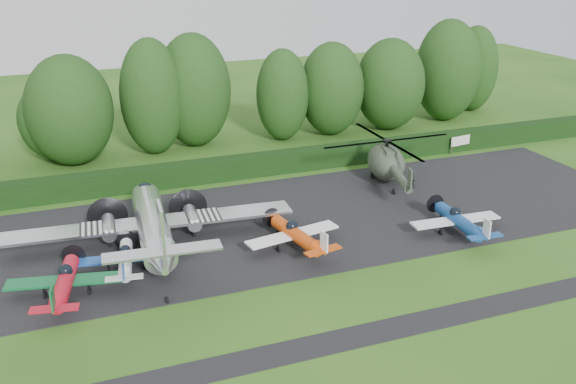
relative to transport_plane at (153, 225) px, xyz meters
name	(u,v)px	position (x,y,z in m)	size (l,w,h in m)	color
ground	(271,295)	(5.63, -8.90, -1.85)	(160.00, 160.00, 0.00)	#244E16
apron	(227,231)	(5.63, 1.10, -1.85)	(70.00, 18.00, 0.01)	black
taxiway_verge	(307,348)	(5.63, -14.90, -1.85)	(70.00, 2.00, 0.00)	black
hedgerow	(194,183)	(5.63, 12.10, -1.85)	(90.00, 1.60, 2.00)	black
transport_plane	(153,225)	(0.00, 0.00, 0.00)	(20.69, 15.87, 6.63)	white
light_plane_red	(65,282)	(-6.26, -4.89, -0.69)	(7.23, 7.60, 2.78)	red
light_plane_white	(125,259)	(-2.36, -2.78, -0.86)	(6.19, 6.51, 2.38)	silver
light_plane_orange	(296,235)	(9.41, -3.60, -0.71)	(7.12, 7.49, 2.74)	#D3460C
light_plane_blue	(459,221)	(21.64, -5.58, -0.73)	(7.02, 7.38, 2.70)	navy
helicopter	(387,159)	(22.04, 6.31, 0.27)	(12.25, 14.34, 3.94)	#323E2F
sign_board	(463,141)	(33.67, 11.18, -0.65)	(3.16, 0.12, 1.78)	#3F3326
tree_0	(282,95)	(17.83, 22.00, 3.11)	(5.68, 5.68, 9.96)	black
tree_2	(447,71)	(39.10, 22.83, 4.17)	(7.72, 7.72, 12.07)	black
tree_3	(69,111)	(-4.07, 21.55, 3.50)	(8.31, 8.31, 10.71)	black
tree_5	(332,89)	(23.67, 22.12, 3.31)	(7.16, 7.16, 10.33)	black
tree_6	(194,90)	(8.47, 23.36, 4.08)	(7.76, 7.76, 11.88)	black
tree_7	(152,97)	(3.93, 22.10, 4.03)	(6.38, 6.38, 11.78)	black
tree_8	(474,69)	(44.96, 25.59, 3.50)	(5.87, 5.87, 10.73)	black
tree_9	(390,84)	(30.80, 21.77, 3.35)	(7.89, 7.89, 10.41)	black
tree_10	(57,120)	(-5.25, 23.73, 2.17)	(7.48, 7.48, 8.06)	black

